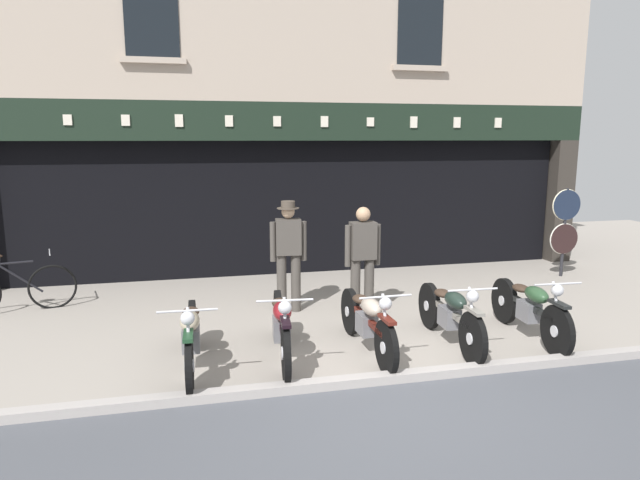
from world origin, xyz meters
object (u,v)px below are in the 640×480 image
at_px(motorcycle_center_right, 450,314).
at_px(motorcycle_center_left, 282,325).
at_px(tyre_sign_pole, 565,223).
at_px(leaning_bicycle, 14,289).
at_px(motorcycle_left, 191,335).
at_px(motorcycle_center, 367,320).
at_px(salesman_left, 288,251).
at_px(motorcycle_right, 530,308).
at_px(advert_board_near, 192,192).
at_px(shopkeeper_center, 363,255).

bearing_deg(motorcycle_center_right, motorcycle_center_left, 1.69).
bearing_deg(tyre_sign_pole, leaning_bicycle, -179.42).
xyz_separation_m(motorcycle_left, motorcycle_center, (2.14, 0.04, 0.00)).
bearing_deg(motorcycle_center_left, salesman_left, -97.36).
xyz_separation_m(motorcycle_right, advert_board_near, (-4.31, 4.45, 1.22)).
distance_m(salesman_left, advert_board_near, 2.98).
bearing_deg(motorcycle_center_right, salesman_left, -44.84).
height_order(motorcycle_center, motorcycle_center_right, motorcycle_center_right).
distance_m(motorcycle_center_left, tyre_sign_pole, 6.66).
bearing_deg(tyre_sign_pole, motorcycle_center, -149.39).
bearing_deg(tyre_sign_pole, motorcycle_left, -157.37).
xyz_separation_m(motorcycle_center, leaning_bicycle, (-4.77, 2.80, -0.04)).
bearing_deg(advert_board_near, motorcycle_center_left, -77.57).
height_order(motorcycle_left, salesman_left, salesman_left).
distance_m(motorcycle_center_right, motorcycle_right, 1.14).
distance_m(motorcycle_center_right, advert_board_near, 5.59).
height_order(motorcycle_left, shopkeeper_center, shopkeeper_center).
xyz_separation_m(shopkeeper_center, tyre_sign_pole, (4.48, 1.37, 0.13)).
bearing_deg(advert_board_near, motorcycle_right, -45.94).
distance_m(motorcycle_right, leaning_bicycle, 7.58).
relative_size(tyre_sign_pole, leaning_bicycle, 0.99).
xyz_separation_m(motorcycle_center_left, shopkeeper_center, (1.49, 1.51, 0.48)).
height_order(motorcycle_center_left, shopkeeper_center, shopkeeper_center).
bearing_deg(shopkeeper_center, motorcycle_center_right, 113.24).
bearing_deg(leaning_bicycle, salesman_left, 64.60).
bearing_deg(shopkeeper_center, advert_board_near, -51.21).
relative_size(motorcycle_left, leaning_bicycle, 1.14).
bearing_deg(motorcycle_center_left, leaning_bicycle, -31.74).
height_order(motorcycle_left, motorcycle_center_right, motorcycle_center_right).
relative_size(motorcycle_center, leaning_bicycle, 1.16).
height_order(motorcycle_center_left, motorcycle_center_right, motorcycle_center_left).
bearing_deg(advert_board_near, salesman_left, -61.20).
xyz_separation_m(motorcycle_center, motorcycle_right, (2.26, -0.02, 0.01)).
xyz_separation_m(motorcycle_center_right, motorcycle_right, (1.14, -0.02, 0.00)).
bearing_deg(shopkeeper_center, motorcycle_center_left, 43.99).
height_order(motorcycle_right, advert_board_near, advert_board_near).
height_order(tyre_sign_pole, advert_board_near, advert_board_near).
bearing_deg(leaning_bicycle, shopkeeper_center, 63.18).
bearing_deg(motorcycle_left, tyre_sign_pole, -155.42).
bearing_deg(leaning_bicycle, motorcycle_right, 55.11).
height_order(tyre_sign_pole, leaning_bicycle, tyre_sign_pole).
bearing_deg(motorcycle_center_left, advert_board_near, -72.33).
height_order(shopkeeper_center, leaning_bicycle, shopkeeper_center).
bearing_deg(motorcycle_left, leaning_bicycle, -45.22).
relative_size(tyre_sign_pole, advert_board_near, 1.54).
xyz_separation_m(motorcycle_right, shopkeeper_center, (-1.85, 1.55, 0.49)).
distance_m(motorcycle_center, shopkeeper_center, 1.66).
bearing_deg(leaning_bicycle, tyre_sign_pole, 77.52).
distance_m(motorcycle_center, salesman_left, 2.08).
height_order(salesman_left, advert_board_near, advert_board_near).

